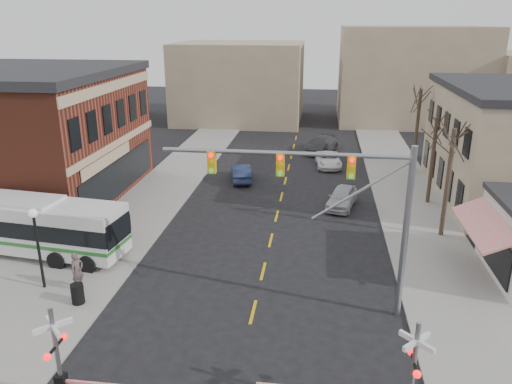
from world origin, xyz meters
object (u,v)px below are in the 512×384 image
trash_bin (78,294)px  car_c (328,160)px  pedestrian_near (77,271)px  car_a (342,197)px  rr_crossing_east (399,375)px  rr_crossing_west (70,361)px  street_lamp (36,232)px  car_d (321,145)px  pedestrian_far (77,233)px  car_b (241,172)px  traffic_signal_mast (339,194)px  transit_bus (20,224)px

trash_bin → car_c: size_ratio=0.21×
trash_bin → pedestrian_near: 1.49m
pedestrian_near → car_a: bearing=-22.2°
rr_crossing_east → trash_bin: bearing=158.2°
rr_crossing_west → street_lamp: 9.27m
car_c → car_d: (-0.74, 5.20, 0.13)m
pedestrian_near → pedestrian_far: (-2.17, 4.42, -0.05)m
trash_bin → street_lamp: bearing=153.9°
car_a → pedestrian_near: size_ratio=2.19×
car_b → rr_crossing_east: bearing=97.2°
trash_bin → pedestrian_far: 6.35m
pedestrian_far → traffic_signal_mast: bearing=-49.1°
transit_bus → car_c: 26.98m
trash_bin → pedestrian_near: pedestrian_near is taller
pedestrian_far → street_lamp: bearing=-117.3°
rr_crossing_west → traffic_signal_mast: bearing=39.5°
traffic_signal_mast → rr_crossing_west: size_ratio=1.93×
car_c → pedestrian_near: size_ratio=2.37×
rr_crossing_east → pedestrian_far: 20.17m
car_d → traffic_signal_mast: bearing=-64.5°
transit_bus → pedestrian_far: size_ratio=6.83×
traffic_signal_mast → car_d: 29.80m
street_lamp → pedestrian_far: street_lamp is taller
street_lamp → traffic_signal_mast: bearing=-0.1°
rr_crossing_east → pedestrian_near: 16.08m
car_b → pedestrian_near: 19.53m
traffic_signal_mast → pedestrian_far: 16.15m
car_a → car_d: size_ratio=0.81×
transit_bus → street_lamp: street_lamp is taller
traffic_signal_mast → trash_bin: size_ratio=10.95×
rr_crossing_west → car_c: rr_crossing_west is taller
rr_crossing_east → car_c: rr_crossing_east is taller
rr_crossing_east → trash_bin: size_ratio=5.68×
rr_crossing_west → car_d: bearing=77.5°
car_a → car_c: size_ratio=0.92×
car_a → traffic_signal_mast: bearing=-79.9°
rr_crossing_west → car_a: bearing=65.1°
car_c → car_d: size_ratio=0.87×
street_lamp → trash_bin: street_lamp is taller
car_a → car_b: 9.72m
trash_bin → car_b: car_b is taller
transit_bus → rr_crossing_east: 22.30m
rr_crossing_west → car_a: (9.83, 21.19, -1.24)m
trash_bin → car_a: car_a is taller
car_b → car_c: bearing=-157.3°
transit_bus → car_b: (10.34, 15.18, -1.11)m
rr_crossing_east → car_a: rr_crossing_east is taller
pedestrian_far → car_b: bearing=31.0°
rr_crossing_east → car_b: 27.35m
car_a → car_d: (-1.65, 15.60, 0.04)m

